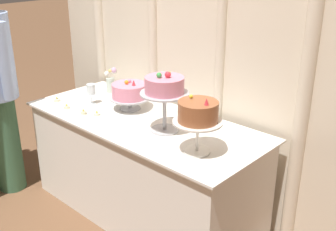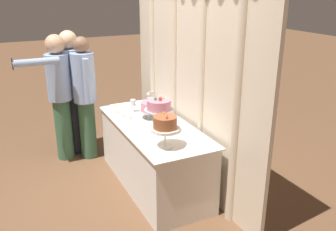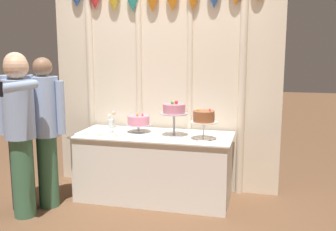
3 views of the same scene
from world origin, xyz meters
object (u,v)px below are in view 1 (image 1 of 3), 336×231
(tealight_far_left, at_px, (57,100))
(tealight_far_right, at_px, (97,114))
(flower_vase, at_px, (111,81))
(cake_table, at_px, (144,168))
(cake_display_leftmost, at_px, (130,92))
(tealight_near_right, at_px, (84,113))
(cake_display_center, at_px, (164,89))
(cake_display_rightmost, at_px, (198,115))
(tealight_near_left, at_px, (67,107))
(wine_glass, at_px, (91,90))

(tealight_far_left, bearing_deg, tealight_far_right, 3.70)
(flower_vase, distance_m, tealight_far_left, 0.44)
(cake_table, distance_m, cake_display_leftmost, 0.54)
(cake_display_leftmost, distance_m, tealight_near_right, 0.34)
(cake_table, bearing_deg, tealight_far_right, -150.22)
(cake_table, bearing_deg, tealight_far_left, -165.29)
(cake_display_center, relative_size, tealight_far_right, 8.50)
(flower_vase, height_order, tealight_far_left, flower_vase)
(cake_display_rightmost, bearing_deg, tealight_far_right, -177.55)
(cake_display_leftmost, bearing_deg, tealight_near_right, -119.31)
(tealight_far_left, xyz_separation_m, tealight_near_right, (0.36, -0.02, 0.00))
(cake_display_leftmost, bearing_deg, tealight_near_left, -138.27)
(cake_display_rightmost, relative_size, tealight_far_right, 7.45)
(tealight_near_left, height_order, tealight_far_right, tealight_near_left)
(cake_display_center, distance_m, wine_glass, 0.73)
(cake_table, height_order, tealight_far_left, tealight_far_left)
(tealight_far_right, bearing_deg, cake_display_leftmost, 71.03)
(wine_glass, height_order, tealight_far_left, wine_glass)
(cake_table, distance_m, cake_display_center, 0.68)
(cake_display_rightmost, bearing_deg, wine_glass, 175.65)
(cake_display_rightmost, relative_size, wine_glass, 2.26)
(cake_display_leftmost, xyz_separation_m, tealight_far_left, (-0.52, -0.26, -0.12))
(flower_vase, bearing_deg, tealight_near_right, -63.15)
(cake_display_rightmost, bearing_deg, flower_vase, 163.36)
(wine_glass, bearing_deg, cake_table, 5.19)
(tealight_near_left, relative_size, tealight_near_right, 1.09)
(tealight_near_left, distance_m, tealight_near_right, 0.18)
(cake_display_center, relative_size, tealight_near_right, 9.43)
(wine_glass, bearing_deg, tealight_near_left, -105.94)
(cake_display_leftmost, bearing_deg, cake_display_rightmost, -14.37)
(cake_display_rightmost, relative_size, tealight_near_left, 7.58)
(tealight_near_right, relative_size, tealight_far_right, 0.90)
(cake_table, bearing_deg, tealight_near_right, -149.52)
(cake_table, relative_size, tealight_near_left, 38.48)
(tealight_near_left, height_order, tealight_near_right, tealight_near_right)
(cake_display_center, distance_m, tealight_far_right, 0.59)
(flower_vase, bearing_deg, tealight_far_right, -51.86)
(wine_glass, relative_size, tealight_far_left, 3.14)
(flower_vase, bearing_deg, cake_display_rightmost, -16.64)
(cake_display_center, bearing_deg, cake_display_leftmost, 166.28)
(tealight_near_right, bearing_deg, tealight_near_left, -175.03)
(cake_display_leftmost, height_order, tealight_far_right, cake_display_leftmost)
(cake_display_leftmost, bearing_deg, flower_vase, 158.90)
(cake_display_rightmost, height_order, tealight_far_right, cake_display_rightmost)
(flower_vase, bearing_deg, cake_table, -20.72)
(cake_table, height_order, cake_display_rightmost, cake_display_rightmost)
(cake_display_rightmost, distance_m, tealight_near_right, 0.95)
(wine_glass, xyz_separation_m, tealight_near_left, (-0.05, -0.18, -0.09))
(cake_table, height_order, tealight_near_left, tealight_near_left)
(cake_table, distance_m, flower_vase, 0.77)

